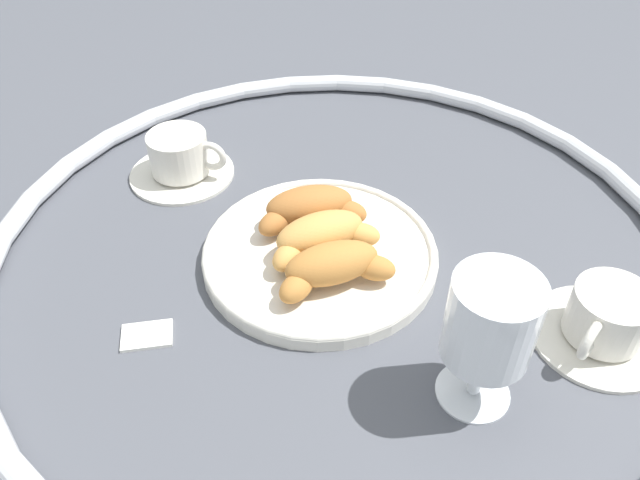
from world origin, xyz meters
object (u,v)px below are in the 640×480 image
at_px(croissant_small, 321,235).
at_px(croissant_extra, 333,267).
at_px(juice_glass_left, 490,326).
at_px(pastry_plate, 320,253).
at_px(coffee_cup_near, 605,321).
at_px(coffee_cup_far, 181,159).
at_px(sugar_packet, 147,334).
at_px(croissant_large, 310,208).

height_order(croissant_small, croissant_extra, same).
height_order(croissant_extra, juice_glass_left, juice_glass_left).
xyz_separation_m(pastry_plate, coffee_cup_near, (-0.22, 0.21, 0.02)).
bearing_deg(juice_glass_left, coffee_cup_near, -176.17).
bearing_deg(coffee_cup_near, croissant_extra, -34.63).
xyz_separation_m(coffee_cup_far, juice_glass_left, (-0.17, 0.43, 0.07)).
bearing_deg(coffee_cup_near, croissant_small, -43.31).
xyz_separation_m(croissant_small, sugar_packet, (0.20, 0.04, -0.04)).
distance_m(croissant_extra, sugar_packet, 0.20).
relative_size(croissant_small, juice_glass_left, 0.98).
bearing_deg(coffee_cup_far, croissant_small, 116.16).
distance_m(croissant_extra, coffee_cup_far, 0.29).
relative_size(pastry_plate, coffee_cup_near, 1.93).
distance_m(croissant_small, juice_glass_left, 0.23).
distance_m(coffee_cup_far, sugar_packet, 0.28).
bearing_deg(croissant_large, sugar_packet, 22.96).
distance_m(croissant_small, coffee_cup_far, 0.25).
relative_size(coffee_cup_far, juice_glass_left, 0.97).
bearing_deg(croissant_large, coffee_cup_far, -56.29).
bearing_deg(pastry_plate, croissant_large, -97.26).
xyz_separation_m(croissant_extra, juice_glass_left, (-0.07, 0.16, 0.05)).
relative_size(pastry_plate, juice_glass_left, 1.87).
distance_m(croissant_small, coffee_cup_near, 0.30).
xyz_separation_m(croissant_large, coffee_cup_near, (-0.21, 0.25, -0.01)).
bearing_deg(croissant_large, pastry_plate, 82.74).
xyz_separation_m(pastry_plate, croissant_extra, (0.01, 0.05, 0.03)).
relative_size(pastry_plate, coffee_cup_far, 1.93).
relative_size(croissant_extra, coffee_cup_far, 1.01).
distance_m(croissant_small, croissant_extra, 0.05).
height_order(pastry_plate, croissant_small, croissant_small).
height_order(croissant_extra, sugar_packet, croissant_extra).
distance_m(juice_glass_left, sugar_packet, 0.33).
relative_size(coffee_cup_near, sugar_packet, 2.72).
bearing_deg(croissant_extra, pastry_plate, -97.01).
height_order(croissant_small, coffee_cup_near, croissant_small).
xyz_separation_m(croissant_extra, coffee_cup_far, (0.10, -0.27, -0.01)).
height_order(croissant_small, coffee_cup_far, croissant_small).
height_order(pastry_plate, juice_glass_left, juice_glass_left).
bearing_deg(sugar_packet, coffee_cup_far, -97.55).
bearing_deg(croissant_large, juice_glass_left, 102.71).
bearing_deg(sugar_packet, juice_glass_left, 158.72).
bearing_deg(coffee_cup_near, croissant_large, -50.32).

